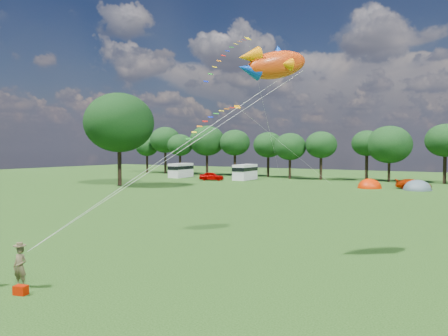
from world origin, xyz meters
The scene contains 14 objects.
ground_plane centered at (0.00, 0.00, 0.00)m, with size 180.00×180.00×0.00m, color black.
tree_line centered at (5.30, 54.99, 6.35)m, with size 102.98×10.98×10.27m.
big_tree centered at (-30.00, 28.00, 9.02)m, with size 10.00×10.00×13.28m.
car_a centered at (-24.06, 43.15, 0.69)m, with size 1.64×4.17×1.39m, color #B60100.
car_c centered at (6.94, 44.30, 0.65)m, with size 1.81×4.31×1.29m, color #AF2400.
campervan_a centered at (-33.09, 46.56, 1.38)m, with size 2.53×5.38×2.58m.
campervan_b centered at (-19.95, 47.19, 1.40)m, with size 2.51×5.43×2.61m.
tent_orange centered at (1.75, 42.51, 0.02)m, with size 3.21×3.51×2.51m.
tent_greyblue centered at (7.66, 42.65, 0.02)m, with size 3.56×3.90×2.65m.
kite_flyer centered at (0.34, -7.53, 0.80)m, with size 0.58×0.38×1.60m, color brown.
kite_bag centered at (1.13, -8.04, 0.17)m, with size 0.47×0.32×0.34m, color #AA1400.
fish_kite centered at (6.33, 2.20, 9.50)m, with size 3.20×3.65×2.07m.
streamer_kite_a centered at (-10.51, 26.53, 16.56)m, with size 3.30×5.68×5.79m.
streamer_kite_b centered at (-9.67, 22.32, 8.81)m, with size 4.30×4.72×3.81m.
Camera 1 is at (15.73, -17.54, 5.36)m, focal length 35.00 mm.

